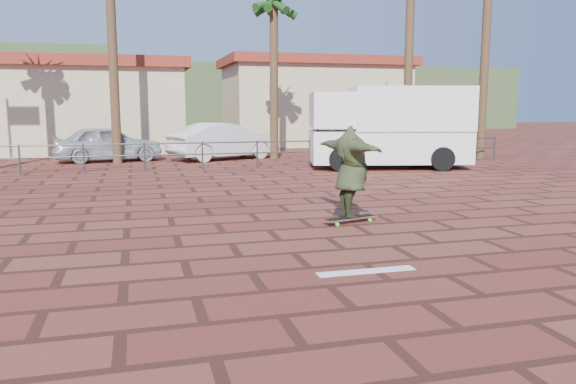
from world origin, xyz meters
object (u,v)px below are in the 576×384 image
at_px(longboard, 350,218).
at_px(campervan, 390,126).
at_px(car_white, 225,141).
at_px(skateboarder, 351,172).
at_px(car_silver, 108,144).

relative_size(longboard, campervan, 0.19).
bearing_deg(campervan, car_white, 150.80).
bearing_deg(car_white, longboard, 158.50).
height_order(skateboarder, car_white, skateboarder).
bearing_deg(skateboarder, campervan, -38.62).
bearing_deg(longboard, car_white, 74.71).
xyz_separation_m(longboard, skateboarder, (-0.00, 0.00, 0.90)).
xyz_separation_m(longboard, car_silver, (-5.04, 14.13, 0.64)).
xyz_separation_m(car_silver, car_white, (4.72, -0.39, 0.05)).
xyz_separation_m(skateboarder, car_silver, (-5.04, 14.13, -0.27)).
xyz_separation_m(skateboarder, car_white, (-0.32, 13.73, -0.22)).
relative_size(skateboarder, campervan, 0.36).
xyz_separation_m(campervan, car_silver, (-10.05, 5.22, -0.82)).
distance_m(campervan, car_silver, 11.36).
bearing_deg(longboard, car_silver, 93.03).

